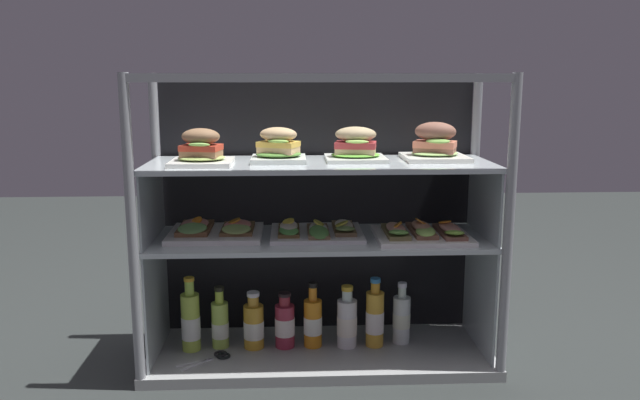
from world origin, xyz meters
TOP-DOWN VIEW (x-y plane):
  - ground_plane at (0.00, 0.00)m, footprint 6.00×6.00m
  - case_base_deck at (0.00, 0.00)m, footprint 1.13×0.40m
  - case_frame at (0.00, 0.12)m, footprint 1.13×0.40m
  - riser_lower_tier at (0.00, 0.00)m, footprint 1.07×0.34m
  - shelf_lower_glass at (0.00, 0.00)m, footprint 1.08×0.36m
  - riser_upper_tier at (0.00, 0.00)m, footprint 1.07×0.34m
  - shelf_upper_glass at (0.00, 0.00)m, footprint 1.08×0.36m
  - plated_roll_sandwich_left_of_center at (-0.36, -0.04)m, footprint 0.19×0.19m
  - plated_roll_sandwich_center at (-0.13, 0.02)m, footprint 0.17×0.17m
  - plated_roll_sandwich_far_right at (0.12, 0.04)m, footprint 0.19×0.19m
  - plated_roll_sandwich_far_left at (0.37, 0.04)m, footprint 0.20×0.20m
  - open_sandwich_tray_right_of_center at (-0.34, 0.03)m, footprint 0.30×0.25m
  - open_sandwich_tray_far_left at (-0.01, 0.02)m, footprint 0.30×0.25m
  - open_sandwich_tray_near_left_corner at (0.33, -0.03)m, footprint 0.30×0.25m
  - juice_bottle_back_left at (-0.43, 0.01)m, footprint 0.06×0.06m
  - juice_bottle_front_left_end at (-0.33, 0.03)m, footprint 0.06×0.06m
  - juice_bottle_back_center at (-0.22, 0.02)m, footprint 0.07×0.07m
  - juice_bottle_front_right_end at (-0.12, 0.02)m, footprint 0.07×0.07m
  - juice_bottle_front_middle at (-0.02, 0.02)m, footprint 0.06×0.06m
  - juice_bottle_front_fourth at (0.09, 0.02)m, footprint 0.07×0.07m
  - juice_bottle_tucked_behind at (0.19, 0.02)m, footprint 0.06×0.06m
  - juice_bottle_front_second at (0.28, 0.04)m, footprint 0.06×0.06m
  - kitchen_scissors at (-0.34, -0.06)m, footprint 0.17×0.15m

SIDE VIEW (x-z plane):
  - ground_plane at x=0.00m, z-range -0.02..0.00m
  - case_base_deck at x=0.00m, z-range 0.00..0.03m
  - kitchen_scissors at x=-0.34m, z-range 0.03..0.04m
  - juice_bottle_back_center at x=-0.22m, z-range 0.02..0.21m
  - juice_bottle_front_right_end at x=-0.12m, z-range 0.02..0.21m
  - juice_bottle_front_left_end at x=-0.33m, z-range 0.01..0.22m
  - juice_bottle_front_fourth at x=0.09m, z-range 0.01..0.22m
  - juice_bottle_front_middle at x=-0.02m, z-range 0.01..0.23m
  - juice_bottle_front_second at x=0.28m, z-range 0.01..0.23m
  - juice_bottle_tucked_behind at x=0.19m, z-range 0.01..0.25m
  - juice_bottle_back_left at x=-0.43m, z-range 0.01..0.26m
  - riser_lower_tier at x=0.00m, z-range 0.03..0.40m
  - shelf_lower_glass at x=0.00m, z-range 0.40..0.42m
  - open_sandwich_tray_far_left at x=-0.01m, z-range 0.41..0.46m
  - open_sandwich_tray_near_left_corner at x=0.33m, z-range 0.41..0.47m
  - open_sandwich_tray_right_of_center at x=-0.34m, z-range 0.41..0.47m
  - case_frame at x=0.00m, z-range 0.04..0.97m
  - riser_upper_tier at x=0.00m, z-range 0.42..0.65m
  - shelf_upper_glass at x=0.00m, z-range 0.65..0.66m
  - plated_roll_sandwich_center at x=-0.13m, z-range 0.65..0.76m
  - plated_roll_sandwich_far_right at x=0.12m, z-range 0.65..0.76m
  - plated_roll_sandwich_left_of_center at x=-0.36m, z-range 0.65..0.76m
  - plated_roll_sandwich_far_left at x=0.37m, z-range 0.65..0.77m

